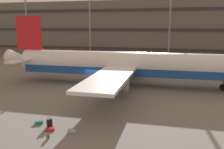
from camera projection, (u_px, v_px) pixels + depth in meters
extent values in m
plane|color=slate|center=(91.00, 88.00, 35.90)|extent=(600.00, 600.00, 0.00)
cube|color=#605B56|center=(135.00, 29.00, 74.78)|extent=(165.66, 17.36, 15.71)
cube|color=#2D2D33|center=(130.00, 49.00, 67.45)|extent=(164.00, 0.24, 0.70)
cube|color=#2D2D33|center=(130.00, 30.00, 66.42)|extent=(164.00, 0.24, 0.70)
cube|color=#2D2D33|center=(131.00, 10.00, 65.38)|extent=(164.00, 0.24, 0.70)
cylinder|color=silver|center=(130.00, 64.00, 36.76)|extent=(34.70, 3.80, 3.60)
cube|color=#19479E|center=(130.00, 70.00, 36.96)|extent=(33.31, 3.72, 1.15)
cone|color=silver|center=(21.00, 58.00, 40.94)|extent=(4.33, 2.90, 2.88)
cube|color=red|center=(29.00, 33.00, 39.68)|extent=(4.32, 0.39, 5.39)
cube|color=silver|center=(43.00, 55.00, 43.64)|extent=(1.83, 5.40, 0.20)
cube|color=silver|center=(20.00, 61.00, 37.13)|extent=(1.83, 5.40, 0.20)
cube|color=silver|center=(133.00, 58.00, 45.70)|extent=(4.49, 14.59, 0.36)
cube|color=silver|center=(109.00, 78.00, 28.39)|extent=(4.49, 14.59, 0.36)
cylinder|color=#9E9EA3|center=(133.00, 67.00, 43.35)|extent=(2.58, 1.99, 1.98)
cylinder|color=#9E9EA3|center=(118.00, 84.00, 31.03)|extent=(2.58, 1.99, 1.98)
cylinder|color=black|center=(223.00, 87.00, 34.33)|extent=(0.90, 0.36, 0.90)
cylinder|color=slate|center=(223.00, 82.00, 34.19)|extent=(0.20, 0.20, 1.50)
cylinder|color=black|center=(123.00, 80.00, 39.10)|extent=(0.90, 0.36, 0.90)
cylinder|color=slate|center=(123.00, 75.00, 38.95)|extent=(0.20, 0.20, 1.50)
cylinder|color=black|center=(119.00, 84.00, 36.19)|extent=(0.90, 0.36, 0.90)
cylinder|color=slate|center=(119.00, 79.00, 36.04)|extent=(0.20, 0.20, 1.50)
cylinder|color=gray|center=(26.00, 15.00, 68.10)|extent=(0.36, 0.36, 23.71)
cylinder|color=gray|center=(90.00, 17.00, 63.89)|extent=(0.36, 0.36, 22.40)
cylinder|color=gray|center=(170.00, 22.00, 59.40)|extent=(0.36, 0.36, 19.61)
cube|color=gray|center=(72.00, 132.00, 20.80)|extent=(0.88, 0.73, 0.28)
cube|color=black|center=(69.00, 130.00, 21.07)|extent=(0.12, 0.19, 0.02)
cube|color=black|center=(50.00, 123.00, 21.93)|extent=(0.52, 0.50, 0.69)
cylinder|color=#333338|center=(51.00, 118.00, 21.97)|extent=(0.02, 0.02, 0.14)
cylinder|color=#333338|center=(48.00, 119.00, 21.86)|extent=(0.02, 0.02, 0.14)
cube|color=black|center=(49.00, 118.00, 21.90)|extent=(0.21, 0.19, 0.02)
cylinder|color=black|center=(52.00, 127.00, 22.00)|extent=(0.05, 0.05, 0.05)
cylinder|color=black|center=(48.00, 128.00, 21.83)|extent=(0.05, 0.05, 0.05)
cylinder|color=black|center=(52.00, 126.00, 22.18)|extent=(0.05, 0.05, 0.05)
cylinder|color=black|center=(47.00, 127.00, 22.01)|extent=(0.05, 0.05, 0.05)
cube|color=#147266|center=(39.00, 123.00, 22.74)|extent=(0.81, 0.69, 0.26)
cube|color=black|center=(43.00, 122.00, 22.85)|extent=(0.12, 0.17, 0.02)
cube|color=#B21E23|center=(50.00, 129.00, 21.32)|extent=(0.91, 0.81, 0.20)
cube|color=black|center=(45.00, 130.00, 21.20)|extent=(0.15, 0.22, 0.02)
ellipsoid|color=gray|center=(48.00, 136.00, 19.72)|extent=(0.38, 0.34, 0.47)
ellipsoid|color=gray|center=(48.00, 136.00, 19.84)|extent=(0.24, 0.18, 0.21)
torus|color=black|center=(48.00, 133.00, 19.64)|extent=(0.08, 0.04, 0.08)
cube|color=black|center=(47.00, 137.00, 19.60)|extent=(0.04, 0.04, 0.40)
cube|color=black|center=(49.00, 137.00, 19.63)|extent=(0.04, 0.04, 0.40)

